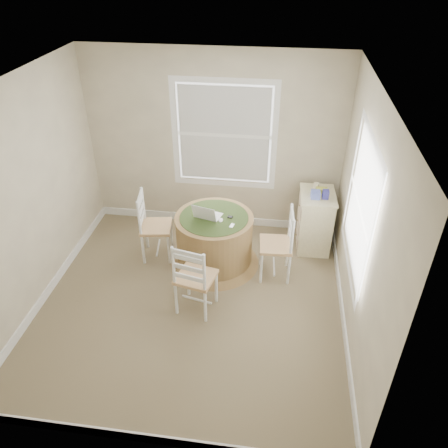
# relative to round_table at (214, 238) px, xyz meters

# --- Properties ---
(room) EXTENTS (3.64, 3.64, 2.64)m
(room) POSITION_rel_round_table_xyz_m (0.01, -0.64, 0.90)
(room) COLOR #7A6B4D
(room) RESTS_ON ground
(round_table) EXTENTS (1.20, 1.20, 0.73)m
(round_table) POSITION_rel_round_table_xyz_m (0.00, 0.00, 0.00)
(round_table) COLOR olive
(round_table) RESTS_ON ground
(chair_left) EXTENTS (0.46, 0.48, 0.95)m
(chair_left) POSITION_rel_round_table_xyz_m (-0.80, 0.05, 0.08)
(chair_left) COLOR white
(chair_left) RESTS_ON ground
(chair_near) EXTENTS (0.50, 0.48, 0.95)m
(chair_near) POSITION_rel_round_table_xyz_m (-0.08, -0.89, 0.08)
(chair_near) COLOR white
(chair_near) RESTS_ON ground
(chair_right) EXTENTS (0.43, 0.45, 0.95)m
(chair_right) POSITION_rel_round_table_xyz_m (0.81, -0.14, 0.08)
(chair_right) COLOR white
(chair_right) RESTS_ON ground
(laptop) EXTENTS (0.38, 0.35, 0.22)m
(laptop) POSITION_rel_round_table_xyz_m (-0.08, -0.00, 0.36)
(laptop) COLOR white
(laptop) RESTS_ON round_table
(mouse) EXTENTS (0.08, 0.10, 0.03)m
(mouse) POSITION_rel_round_table_xyz_m (0.10, -0.07, 0.34)
(mouse) COLOR white
(mouse) RESTS_ON round_table
(phone) EXTENTS (0.06, 0.10, 0.02)m
(phone) POSITION_rel_round_table_xyz_m (0.25, -0.17, 0.33)
(phone) COLOR #B7BABF
(phone) RESTS_ON round_table
(keys) EXTENTS (0.07, 0.06, 0.02)m
(keys) POSITION_rel_round_table_xyz_m (0.21, 0.02, 0.33)
(keys) COLOR black
(keys) RESTS_ON round_table
(corner_chest) EXTENTS (0.50, 0.65, 0.84)m
(corner_chest) POSITION_rel_round_table_xyz_m (1.32, 0.58, 0.02)
(corner_chest) COLOR #F6EEB9
(corner_chest) RESTS_ON ground
(tissue_box) EXTENTS (0.12, 0.12, 0.10)m
(tissue_box) POSITION_rel_round_table_xyz_m (1.27, 0.47, 0.49)
(tissue_box) COLOR #5F73DA
(tissue_box) RESTS_ON corner_chest
(box_yellow) EXTENTS (0.15, 0.10, 0.06)m
(box_yellow) POSITION_rel_round_table_xyz_m (1.37, 0.65, 0.47)
(box_yellow) COLOR #C9CD48
(box_yellow) RESTS_ON corner_chest
(box_blue) EXTENTS (0.08, 0.08, 0.12)m
(box_blue) POSITION_rel_round_table_xyz_m (1.42, 0.47, 0.50)
(box_blue) COLOR #343399
(box_blue) RESTS_ON corner_chest
(cup_cream) EXTENTS (0.07, 0.07, 0.09)m
(cup_cream) POSITION_rel_round_table_xyz_m (1.29, 0.74, 0.49)
(cup_cream) COLOR beige
(cup_cream) RESTS_ON corner_chest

